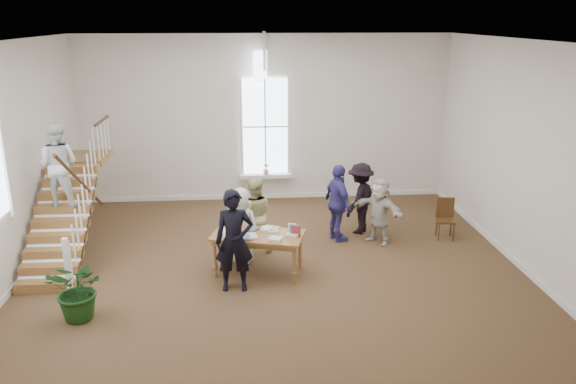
{
  "coord_description": "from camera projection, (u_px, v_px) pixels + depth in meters",
  "views": [
    {
      "loc": [
        -0.59,
        -10.63,
        4.94
      ],
      "look_at": [
        0.3,
        0.4,
        1.45
      ],
      "focal_mm": 35.0,
      "sensor_mm": 36.0,
      "label": 1
    }
  ],
  "objects": [
    {
      "name": "side_chair",
      "position": [
        445.0,
        216.0,
        12.94
      ],
      "size": [
        0.47,
        0.47,
        0.93
      ],
      "rotation": [
        0.0,
        0.0,
        -0.17
      ],
      "color": "#351D0E",
      "rests_on": "ground"
    },
    {
      "name": "woman_cluster_b",
      "position": [
        360.0,
        198.0,
        13.14
      ],
      "size": [
        1.16,
        1.25,
        1.69
      ],
      "primitive_type": "imported",
      "rotation": [
        0.0,
        0.0,
        4.06
      ],
      "color": "black",
      "rests_on": "ground"
    },
    {
      "name": "woman_cluster_a",
      "position": [
        338.0,
        203.0,
        12.65
      ],
      "size": [
        0.75,
        1.13,
        1.79
      ],
      "primitive_type": "imported",
      "rotation": [
        0.0,
        0.0,
        1.9
      ],
      "color": "#3F3888",
      "rests_on": "ground"
    },
    {
      "name": "ground",
      "position": [
        275.0,
        265.0,
        11.63
      ],
      "size": [
        10.0,
        10.0,
        0.0
      ],
      "primitive_type": "plane",
      "color": "#412D19",
      "rests_on": "ground"
    },
    {
      "name": "police_officer",
      "position": [
        234.0,
        241.0,
        10.32
      ],
      "size": [
        0.71,
        0.47,
        1.94
      ],
      "primitive_type": "imported",
      "rotation": [
        0.0,
        0.0,
        -0.01
      ],
      "color": "black",
      "rests_on": "ground"
    },
    {
      "name": "room_shell",
      "position": [
        266.0,
        185.0,
        15.69
      ],
      "size": [
        10.49,
        10.0,
        10.0
      ],
      "color": "beige",
      "rests_on": "ground"
    },
    {
      "name": "person_yellow",
      "position": [
        254.0,
        215.0,
        12.06
      ],
      "size": [
        0.83,
        0.65,
        1.67
      ],
      "primitive_type": "imported",
      "rotation": [
        0.0,
        0.0,
        3.17
      ],
      "color": "#C5BC7B",
      "rests_on": "ground"
    },
    {
      "name": "floor_plant",
      "position": [
        79.0,
        290.0,
        9.4
      ],
      "size": [
        1.22,
        1.14,
        1.08
      ],
      "primitive_type": "imported",
      "rotation": [
        0.0,
        0.0,
        -0.38
      ],
      "color": "#143711",
      "rests_on": "ground"
    },
    {
      "name": "woman_cluster_c",
      "position": [
        379.0,
        211.0,
        12.57
      ],
      "size": [
        1.27,
        1.36,
        1.52
      ],
      "primitive_type": "imported",
      "rotation": [
        0.0,
        0.0,
        5.43
      ],
      "color": "beige",
      "rests_on": "ground"
    },
    {
      "name": "elderly_woman",
      "position": [
        240.0,
        225.0,
        11.57
      ],
      "size": [
        0.88,
        0.69,
        1.59
      ],
      "primitive_type": "imported",
      "rotation": [
        0.0,
        0.0,
        2.88
      ],
      "color": "silver",
      "rests_on": "ground"
    },
    {
      "name": "staircase",
      "position": [
        62.0,
        184.0,
        11.53
      ],
      "size": [
        1.1,
        4.1,
        2.92
      ],
      "color": "brown",
      "rests_on": "ground"
    },
    {
      "name": "library_table",
      "position": [
        257.0,
        238.0,
        11.05
      ],
      "size": [
        1.95,
        1.33,
        0.9
      ],
      "rotation": [
        0.0,
        0.0,
        -0.27
      ],
      "color": "brown",
      "rests_on": "ground"
    }
  ]
}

